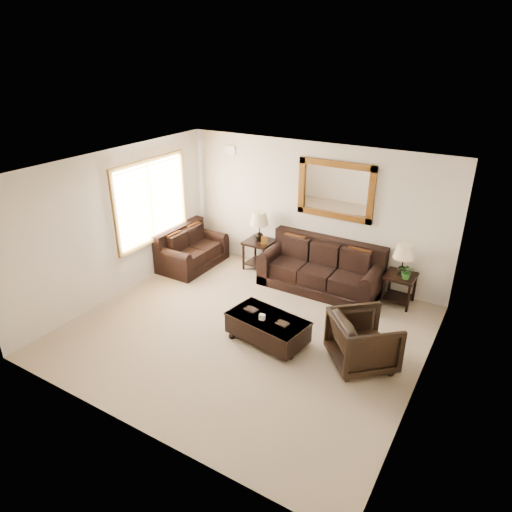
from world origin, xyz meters
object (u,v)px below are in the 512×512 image
Objects in this scene: coffee_table at (268,326)px; armchair at (363,338)px; loveseat at (191,252)px; end_table_right at (402,266)px; sofa at (322,271)px; end_table_left at (259,232)px.

armchair is (1.48, 0.20, 0.18)m from coffee_table.
armchair is (4.28, -1.40, 0.14)m from loveseat.
end_table_right is (4.26, 0.65, 0.45)m from loveseat.
sofa is at bearing -4.13° from armchair.
end_table_left is 2.93m from end_table_right.
loveseat is 4.50m from armchair.
end_table_left is at bearing 132.30° from coffee_table.
sofa is 1.96× the size of end_table_right.
end_table_right reaches higher than coffee_table.
end_table_left is at bearing -179.63° from end_table_right.
coffee_table is at bearing -56.68° from end_table_left.
end_table_right is 2.73m from coffee_table.
end_table_right is at bearing -41.44° from armchair.
coffee_table is (2.80, -1.60, -0.04)m from loveseat.
sofa is 1.52m from end_table_right.
coffee_table is (-1.46, -2.25, -0.49)m from end_table_right.
coffee_table is at bearing 56.05° from armchair.
sofa reaches higher than loveseat.
loveseat is 1.27× the size of end_table_right.
loveseat is at bearing -171.33° from end_table_right.
loveseat is at bearing -169.81° from sofa.
sofa is 1.55m from end_table_left.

